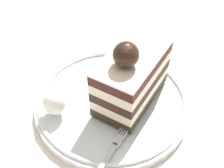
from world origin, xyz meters
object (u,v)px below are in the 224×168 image
at_px(whipped_cream_dollop, 54,102).
at_px(fork, 111,152).
at_px(cake_slice, 132,76).
at_px(dessert_plate, 112,102).

relative_size(whipped_cream_dollop, fork, 0.39).
xyz_separation_m(cake_slice, whipped_cream_dollop, (0.11, 0.02, -0.02)).
bearing_deg(fork, cake_slice, -109.09).
height_order(dessert_plate, whipped_cream_dollop, whipped_cream_dollop).
bearing_deg(fork, whipped_cream_dollop, -43.47).
distance_m(dessert_plate, cake_slice, 0.06).
distance_m(dessert_plate, fork, 0.10).
height_order(dessert_plate, fork, fork).
bearing_deg(cake_slice, dessert_plate, 1.54).
bearing_deg(whipped_cream_dollop, cake_slice, -167.95).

